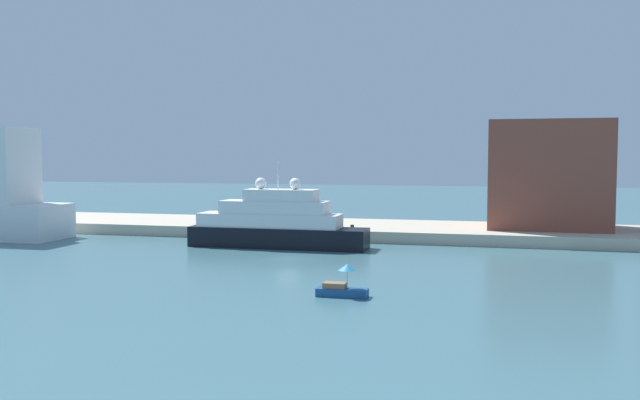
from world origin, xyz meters
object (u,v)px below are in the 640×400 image
parked_car (211,220)px  mooring_bollard (352,227)px  harbor_building (547,174)px  person_figure (235,221)px  small_motorboat (342,287)px  large_yacht (276,224)px

parked_car → mooring_bollard: size_ratio=5.67×
harbor_building → mooring_bollard: harbor_building is taller
harbor_building → mooring_bollard: 29.45m
person_figure → mooring_bollard: person_figure is taller
small_motorboat → parked_car: parked_car is taller
large_yacht → mooring_bollard: size_ratio=32.93×
large_yacht → small_motorboat: (15.15, -28.23, -2.20)m
large_yacht → harbor_building: size_ratio=1.43×
person_figure → mooring_bollard: size_ratio=2.27×
small_motorboat → mooring_bollard: small_motorboat is taller
harbor_building → person_figure: harbor_building is taller
mooring_bollard → parked_car: bearing=173.4°
harbor_building → parked_car: harbor_building is taller
parked_car → person_figure: (4.68, -1.85, 0.12)m
large_yacht → person_figure: 13.18m
small_motorboat → mooring_bollard: 37.27m
harbor_building → person_figure: size_ratio=10.14×
person_figure → mooring_bollard: bearing=-2.5°
parked_car → person_figure: size_ratio=2.49×
person_figure → parked_car: bearing=158.4°
small_motorboat → person_figure: bearing=123.3°
large_yacht → small_motorboat: bearing=-61.8°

